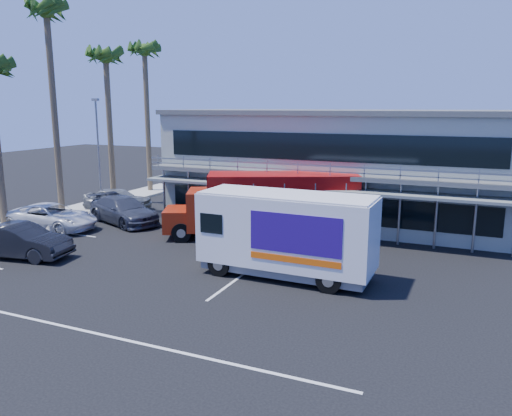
% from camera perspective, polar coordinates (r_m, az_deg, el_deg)
% --- Properties ---
extents(ground, '(120.00, 120.00, 0.00)m').
position_cam_1_polar(ground, '(22.71, -7.66, -7.99)').
color(ground, black).
rests_on(ground, ground).
extents(building, '(22.40, 12.00, 7.30)m').
position_cam_1_polar(building, '(34.40, 9.57, 4.92)').
color(building, '#A2AA9C').
rests_on(building, ground).
extents(curb_strip, '(3.00, 32.00, 0.16)m').
position_cam_1_polar(curb_strip, '(36.47, -23.22, -1.20)').
color(curb_strip, '#A5A399').
rests_on(curb_strip, ground).
extents(palm_d, '(2.80, 2.80, 14.75)m').
position_cam_1_polar(palm_d, '(37.58, -22.75, 18.76)').
color(palm_d, brown).
rests_on(palm_d, ground).
extents(palm_e, '(2.80, 2.80, 12.25)m').
position_cam_1_polar(palm_e, '(40.68, -16.76, 15.37)').
color(palm_e, brown).
rests_on(palm_e, ground).
extents(palm_f, '(2.80, 2.80, 13.25)m').
position_cam_1_polar(palm_f, '(45.34, -12.60, 16.29)').
color(palm_f, brown).
rests_on(palm_f, ground).
extents(light_pole_far, '(0.50, 0.25, 8.09)m').
position_cam_1_polar(light_pole_far, '(38.85, -17.57, 6.55)').
color(light_pole_far, gray).
rests_on(light_pole_far, ground).
extents(red_truck, '(11.17, 6.95, 3.74)m').
position_cam_1_polar(red_truck, '(29.01, 1.53, 0.65)').
color(red_truck, '#99210C').
rests_on(red_truck, ground).
extents(white_van, '(7.84, 2.82, 3.80)m').
position_cam_1_polar(white_van, '(22.24, 3.47, -2.88)').
color(white_van, white).
rests_on(white_van, ground).
extents(parked_car_b, '(5.46, 2.63, 1.72)m').
position_cam_1_polar(parked_car_b, '(27.98, -25.39, -3.42)').
color(parked_car_b, black).
rests_on(parked_car_b, ground).
extents(parked_car_c, '(5.96, 3.04, 1.61)m').
position_cam_1_polar(parked_car_c, '(33.46, -22.34, -0.94)').
color(parked_car_c, white).
rests_on(parked_car_c, ground).
extents(parked_car_d, '(6.40, 4.45, 1.72)m').
position_cam_1_polar(parked_car_d, '(33.78, -14.91, -0.24)').
color(parked_car_d, '#323542').
rests_on(parked_car_d, ground).
extents(parked_car_e, '(5.24, 3.26, 1.66)m').
position_cam_1_polar(parked_car_e, '(38.08, -15.49, 1.00)').
color(parked_car_e, slate).
rests_on(parked_car_e, ground).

